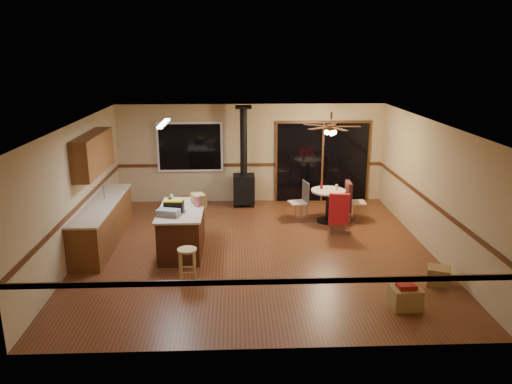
{
  "coord_description": "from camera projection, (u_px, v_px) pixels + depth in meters",
  "views": [
    {
      "loc": [
        -0.41,
        -9.46,
        3.93
      ],
      "look_at": [
        0.0,
        0.3,
        1.15
      ],
      "focal_mm": 35.0,
      "sensor_mm": 36.0,
      "label": 1
    }
  ],
  "objects": [
    {
      "name": "wall_back",
      "position": [
        251.0,
        154.0,
        13.19
      ],
      "size": [
        7.0,
        0.0,
        7.0
      ],
      "primitive_type": "plane",
      "rotation": [
        1.57,
        0.0,
        0.0
      ],
      "color": "tan",
      "rests_on": "ground"
    },
    {
      "name": "box_on_island",
      "position": [
        198.0,
        199.0,
        10.17
      ],
      "size": [
        0.33,
        0.38,
        0.21
      ],
      "primitive_type": "cube",
      "rotation": [
        0.0,
        0.0,
        0.36
      ],
      "color": "olive",
      "rests_on": "kitchen_island"
    },
    {
      "name": "chair_rail",
      "position": [
        257.0,
        203.0,
        9.91
      ],
      "size": [
        7.0,
        7.0,
        0.08
      ],
      "primitive_type": null,
      "color": "#472511",
      "rests_on": "ground"
    },
    {
      "name": "bar_stool",
      "position": [
        188.0,
        265.0,
        8.72
      ],
      "size": [
        0.34,
        0.34,
        0.62
      ],
      "primitive_type": "cylinder",
      "rotation": [
        0.0,
        0.0,
        -0.01
      ],
      "color": "tan",
      "rests_on": "floor"
    },
    {
      "name": "ceiling",
      "position": [
        257.0,
        123.0,
        9.47
      ],
      "size": [
        7.0,
        7.0,
        0.0
      ],
      "primitive_type": "plane",
      "rotation": [
        3.14,
        0.0,
        0.0
      ],
      "color": "silver",
      "rests_on": "ground"
    },
    {
      "name": "lower_cabinets",
      "position": [
        103.0,
        224.0,
        10.42
      ],
      "size": [
        0.6,
        3.0,
        0.86
      ],
      "primitive_type": "cube",
      "color": "brown",
      "rests_on": "ground"
    },
    {
      "name": "window",
      "position": [
        190.0,
        147.0,
        13.02
      ],
      "size": [
        1.72,
        0.1,
        1.32
      ],
      "primitive_type": "cube",
      "color": "black",
      "rests_on": "ground"
    },
    {
      "name": "bottle_pink",
      "position": [
        198.0,
        202.0,
        9.98
      ],
      "size": [
        0.09,
        0.09,
        0.22
      ],
      "primitive_type": "cylinder",
      "rotation": [
        0.0,
        0.0,
        0.38
      ],
      "color": "#D84C8C",
      "rests_on": "kitchen_island"
    },
    {
      "name": "box_under_window",
      "position": [
        195.0,
        201.0,
        12.8
      ],
      "size": [
        0.62,
        0.57,
        0.41
      ],
      "primitive_type": "cube",
      "rotation": [
        0.0,
        0.0,
        -0.38
      ],
      "color": "olive",
      "rests_on": "floor"
    },
    {
      "name": "box_corner_b",
      "position": [
        439.0,
        276.0,
        8.67
      ],
      "size": [
        0.47,
        0.44,
        0.31
      ],
      "primitive_type": "cube",
      "rotation": [
        0.0,
        0.0,
        -0.39
      ],
      "color": "olive",
      "rests_on": "floor"
    },
    {
      "name": "dining_table",
      "position": [
        328.0,
        200.0,
        11.74
      ],
      "size": [
        0.81,
        0.81,
        0.78
      ],
      "color": "black",
      "rests_on": "ground"
    },
    {
      "name": "box_small_red",
      "position": [
        406.0,
        286.0,
        7.81
      ],
      "size": [
        0.3,
        0.25,
        0.07
      ],
      "primitive_type": "cube",
      "rotation": [
        0.0,
        0.0,
        0.07
      ],
      "color": "maroon",
      "rests_on": "box_corner_a"
    },
    {
      "name": "ceiling_fan",
      "position": [
        331.0,
        129.0,
        11.28
      ],
      "size": [
        0.24,
        0.24,
        0.55
      ],
      "color": "brown",
      "rests_on": "ceiling"
    },
    {
      "name": "wall_left",
      "position": [
        77.0,
        191.0,
        9.69
      ],
      "size": [
        0.0,
        7.0,
        7.0
      ],
      "primitive_type": "plane",
      "rotation": [
        1.57,
        0.0,
        1.57
      ],
      "color": "tan",
      "rests_on": "ground"
    },
    {
      "name": "fluorescent_strip",
      "position": [
        164.0,
        123.0,
        9.7
      ],
      "size": [
        0.1,
        1.2,
        0.04
      ],
      "primitive_type": "cube",
      "color": "white",
      "rests_on": "ceiling"
    },
    {
      "name": "chair_near",
      "position": [
        339.0,
        209.0,
        10.88
      ],
      "size": [
        0.48,
        0.51,
        0.7
      ],
      "color": "tan",
      "rests_on": "ground"
    },
    {
      "name": "countertop",
      "position": [
        101.0,
        204.0,
        10.29
      ],
      "size": [
        0.64,
        3.04,
        0.04
      ],
      "primitive_type": "cube",
      "color": "#BEAC94",
      "rests_on": "lower_cabinets"
    },
    {
      "name": "chair_right",
      "position": [
        349.0,
        197.0,
        11.8
      ],
      "size": [
        0.47,
        0.44,
        0.7
      ],
      "color": "tan",
      "rests_on": "ground"
    },
    {
      "name": "floor",
      "position": [
        257.0,
        250.0,
        10.18
      ],
      "size": [
        7.0,
        7.0,
        0.0
      ],
      "primitive_type": "plane",
      "color": "#5B2F19",
      "rests_on": "ground"
    },
    {
      "name": "toolbox_black",
      "position": [
        174.0,
        207.0,
        9.68
      ],
      "size": [
        0.39,
        0.22,
        0.21
      ],
      "primitive_type": "cube",
      "rotation": [
        0.0,
        0.0,
        -0.07
      ],
      "color": "black",
      "rests_on": "kitchen_island"
    },
    {
      "name": "wood_stove",
      "position": [
        244.0,
        179.0,
        12.91
      ],
      "size": [
        0.55,
        0.5,
        2.52
      ],
      "color": "black",
      "rests_on": "ground"
    },
    {
      "name": "bottle_white",
      "position": [
        172.0,
        199.0,
        10.24
      ],
      "size": [
        0.08,
        0.08,
        0.18
      ],
      "primitive_type": "cylinder",
      "rotation": [
        0.0,
        0.0,
        0.37
      ],
      "color": "white",
      "rests_on": "kitchen_island"
    },
    {
      "name": "box_corner_a",
      "position": [
        405.0,
        298.0,
        7.86
      ],
      "size": [
        0.48,
        0.41,
        0.34
      ],
      "primitive_type": "cube",
      "rotation": [
        0.0,
        0.0,
        0.07
      ],
      "color": "olive",
      "rests_on": "floor"
    },
    {
      "name": "wall_front",
      "position": [
        268.0,
        261.0,
        6.46
      ],
      "size": [
        7.0,
        0.0,
        7.0
      ],
      "primitive_type": "plane",
      "rotation": [
        -1.57,
        0.0,
        0.0
      ],
      "color": "tan",
      "rests_on": "ground"
    },
    {
      "name": "blue_bucket",
      "position": [
        191.0,
        257.0,
        9.55
      ],
      "size": [
        0.35,
        0.35,
        0.24
      ],
      "primitive_type": "cylinder",
      "rotation": [
        0.0,
        0.0,
        0.27
      ],
      "color": "#0C52A9",
      "rests_on": "floor"
    },
    {
      "name": "wall_right",
      "position": [
        431.0,
        187.0,
        9.97
      ],
      "size": [
        0.0,
        7.0,
        7.0
      ],
      "primitive_type": "plane",
      "rotation": [
        1.57,
        0.0,
        -1.57
      ],
      "color": "tan",
      "rests_on": "ground"
    },
    {
      "name": "toolbox_yellow_lid",
      "position": [
        174.0,
        201.0,
        9.65
      ],
      "size": [
        0.36,
        0.21,
        0.03
      ],
      "primitive_type": "cube",
      "rotation": [
        0.0,
        0.0,
        -0.07
      ],
      "color": "gold",
      "rests_on": "toolbox_black"
    },
    {
      "name": "toolbox_grey",
      "position": [
        168.0,
        213.0,
        9.45
      ],
      "size": [
        0.47,
        0.34,
        0.13
      ],
      "primitive_type": "cube",
      "rotation": [
        0.0,
        0.0,
        -0.28
      ],
      "color": "slate",
      "rests_on": "kitchen_island"
    },
    {
      "name": "upper_cabinets",
      "position": [
        93.0,
        153.0,
        10.2
      ],
      "size": [
        0.35,
        2.0,
        0.8
      ],
      "primitive_type": "cube",
      "color": "brown",
      "rests_on": "ground"
    },
    {
      "name": "sliding_door",
      "position": [
        322.0,
        163.0,
        13.29
      ],
      "size": [
        2.52,
        0.1,
        2.1
      ],
      "primitive_type": "cube",
      "color": "black",
      "rests_on": "ground"
    },
    {
      "name": "kitchen_island",
      "position": [
        182.0,
        230.0,
        10.0
      ],
      "size": [
        0.88,
        1.68,
        0.9
      ],
      "color": "#3C1C0F",
      "rests_on": "ground"
    },
    {
      "name": "chair_left",
      "position": [
        302.0,
        197.0,
        11.82
      ],
      "size": [
        0.48,
        0.48,
        0.51
      ],
      "color": "tan",
      "rests_on": "ground"
    },
    {
      "name": "glass_red",
      "position": [
        322.0,
        185.0,
        11.74
      ],
      "size": [
        0.08,
        0.08,
        0.17
      ],
      "primitive_type": "cylinder",
      "rotation": [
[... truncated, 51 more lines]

